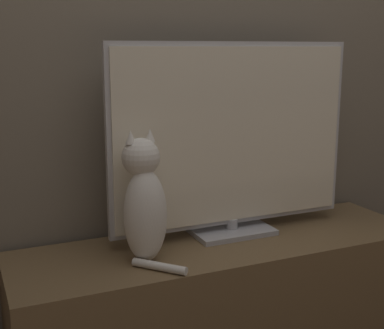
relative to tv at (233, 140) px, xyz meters
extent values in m
cube|color=#756B5B|center=(-0.07, 0.21, 0.51)|extent=(4.80, 0.05, 2.60)
cube|color=brown|center=(-0.07, -0.07, -0.58)|extent=(1.59, 0.47, 0.41)
cube|color=#B7B7BC|center=(0.00, 0.00, -0.36)|extent=(0.32, 0.19, 0.02)
cylinder|color=#B7B7BC|center=(0.00, 0.00, -0.33)|extent=(0.04, 0.04, 0.04)
cube|color=#B7B7BC|center=(0.00, 0.00, 0.02)|extent=(0.99, 0.02, 0.70)
cube|color=silver|center=(0.00, -0.01, 0.02)|extent=(0.95, 0.01, 0.66)
ellipsoid|color=silver|center=(-0.40, -0.13, -0.21)|extent=(0.17, 0.15, 0.33)
ellipsoid|color=black|center=(-0.41, -0.08, -0.23)|extent=(0.09, 0.06, 0.18)
sphere|color=silver|center=(-0.41, -0.10, -0.01)|extent=(0.15, 0.15, 0.13)
cone|color=silver|center=(-0.44, -0.11, 0.06)|extent=(0.04, 0.04, 0.04)
cone|color=silver|center=(-0.37, -0.10, 0.06)|extent=(0.04, 0.04, 0.04)
cylinder|color=silver|center=(-0.39, -0.23, -0.36)|extent=(0.15, 0.16, 0.03)
camera|label=1|loc=(-0.96, -1.77, 0.35)|focal=50.00mm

